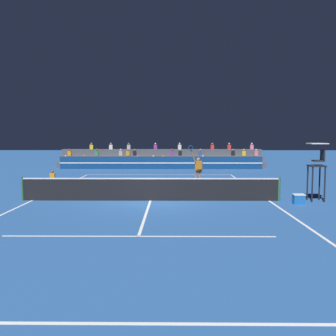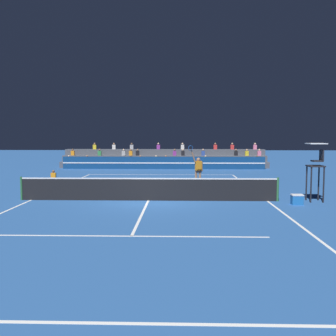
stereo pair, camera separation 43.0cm
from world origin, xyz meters
TOP-DOWN VIEW (x-y plane):
  - ground_plane at (0.00, 0.00)m, footprint 120.00×120.00m
  - court_lines at (0.00, 0.00)m, footprint 11.10×23.90m
  - tennis_net at (0.00, 0.00)m, footprint 12.00×0.10m
  - sponsor_banner_wall at (0.00, 16.88)m, footprint 18.00×0.26m
  - bleacher_stand at (0.00, 19.42)m, footprint 19.23×2.85m
  - umpire_chair at (7.67, -0.00)m, footprint 0.76×0.84m
  - ball_kid_courtside at (-6.48, 6.33)m, footprint 0.30×0.36m
  - tennis_player at (2.53, 5.00)m, footprint 0.91×0.50m
  - tennis_ball at (-3.82, 2.43)m, footprint 0.07×0.07m
  - equipment_cooler at (6.59, -0.84)m, footprint 0.50×0.38m

SIDE VIEW (x-z plane):
  - ground_plane at x=0.00m, z-range 0.00..0.00m
  - court_lines at x=0.00m, z-range 0.00..0.01m
  - tennis_ball at x=-3.82m, z-range 0.00..0.07m
  - equipment_cooler at x=6.59m, z-range 0.00..0.45m
  - ball_kid_courtside at x=-6.48m, z-range -0.09..0.75m
  - tennis_net at x=0.00m, z-range -0.01..1.09m
  - sponsor_banner_wall at x=0.00m, z-range 0.00..1.10m
  - bleacher_stand at x=0.00m, z-range -0.49..1.79m
  - tennis_player at x=2.53m, z-range -0.25..2.23m
  - umpire_chair at x=7.67m, z-range 0.38..3.05m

